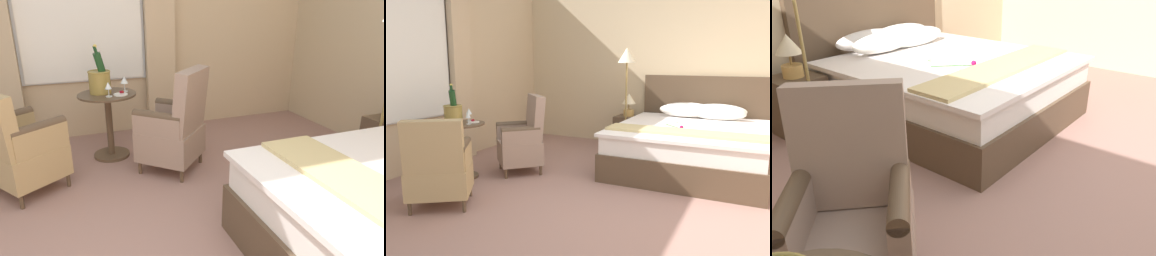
# 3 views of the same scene
# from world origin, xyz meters

# --- Properties ---
(ground_plane) EXTENTS (7.52, 7.52, 0.00)m
(ground_plane) POSITION_xyz_m (0.00, 0.00, 0.00)
(ground_plane) COLOR #9B7267
(wall_headboard_side) EXTENTS (6.14, 0.12, 3.02)m
(wall_headboard_side) POSITION_xyz_m (0.00, 3.02, 1.51)
(wall_headboard_side) COLOR #CEB68F
(wall_headboard_side) RESTS_ON ground
(wall_window_side) EXTENTS (0.27, 6.05, 3.02)m
(wall_window_side) POSITION_xyz_m (-3.05, 0.00, 1.51)
(wall_window_side) COLOR #CDB18C
(wall_window_side) RESTS_ON ground
(bed) EXTENTS (1.99, 2.26, 1.21)m
(bed) POSITION_xyz_m (0.27, 1.89, 0.34)
(bed) COLOR brown
(bed) RESTS_ON ground
(nightstand) EXTENTS (0.43, 0.41, 0.54)m
(nightstand) POSITION_xyz_m (-0.90, 2.60, 0.27)
(nightstand) COLOR brown
(nightstand) RESTS_ON ground
(bedside_lamp) EXTENTS (0.23, 0.23, 0.38)m
(bedside_lamp) POSITION_xyz_m (-0.90, 2.60, 0.77)
(bedside_lamp) COLOR tan
(bedside_lamp) RESTS_ON nightstand
(floor_lamp_brass) EXTENTS (0.29, 0.29, 1.65)m
(floor_lamp_brass) POSITION_xyz_m (-0.88, 2.40, 1.34)
(floor_lamp_brass) COLOR #9F8448
(floor_lamp_brass) RESTS_ON ground
(side_table_round) EXTENTS (0.59, 0.59, 0.70)m
(side_table_round) POSITION_xyz_m (-2.25, 0.13, 0.41)
(side_table_round) COLOR brown
(side_table_round) RESTS_ON ground
(champagne_bucket) EXTENTS (0.23, 0.23, 0.50)m
(champagne_bucket) POSITION_xyz_m (-2.30, 0.08, 0.84)
(champagne_bucket) COLOR olive
(champagne_bucket) RESTS_ON side_table_round
(wine_glass_near_bucket) EXTENTS (0.07, 0.07, 0.15)m
(wine_glass_near_bucket) POSITION_xyz_m (-2.12, 0.14, 0.80)
(wine_glass_near_bucket) COLOR white
(wine_glass_near_bucket) RESTS_ON side_table_round
(wine_glass_near_edge) EXTENTS (0.08, 0.08, 0.16)m
(wine_glass_near_edge) POSITION_xyz_m (-2.28, 0.32, 0.81)
(wine_glass_near_edge) COLOR white
(wine_glass_near_edge) RESTS_ON side_table_round
(snack_plate) EXTENTS (0.14, 0.14, 0.04)m
(snack_plate) POSITION_xyz_m (-2.15, 0.26, 0.70)
(snack_plate) COLOR white
(snack_plate) RESTS_ON side_table_round
(armchair_by_window) EXTENTS (0.77, 0.77, 1.02)m
(armchair_by_window) POSITION_xyz_m (-1.70, 0.69, 0.43)
(armchair_by_window) COLOR brown
(armchair_by_window) RESTS_ON ground
(armchair_facing_bed) EXTENTS (0.78, 0.78, 0.92)m
(armchair_facing_bed) POSITION_xyz_m (-1.76, -0.70, 0.41)
(armchair_facing_bed) COLOR brown
(armchair_facing_bed) RESTS_ON ground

